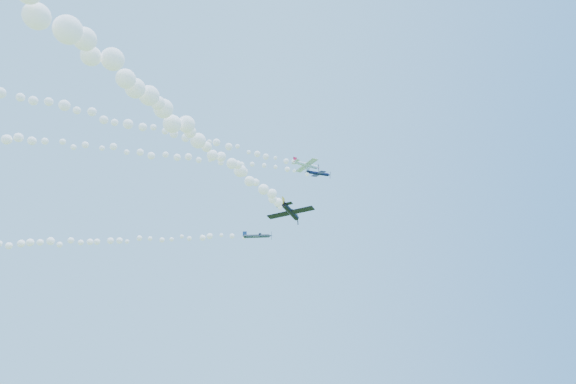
{
  "coord_description": "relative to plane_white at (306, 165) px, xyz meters",
  "views": [
    {
      "loc": [
        -9.78,
        -99.59,
        13.46
      ],
      "look_at": [
        1.26,
        -4.95,
        47.59
      ],
      "focal_mm": 30.0,
      "sensor_mm": 36.0,
      "label": 1
    }
  ],
  "objects": [
    {
      "name": "smoke_trail_grey",
      "position": [
        -52.39,
        19.8,
        -14.35
      ],
      "size": [
        80.62,
        19.32,
        3.16
      ],
      "primitive_type": null,
      "color": "white"
    },
    {
      "name": "smoke_trail_navy",
      "position": [
        -34.06,
        -6.17,
        -1.7
      ],
      "size": [
        70.35,
        15.62,
        2.45
      ],
      "primitive_type": null,
      "color": "white"
    },
    {
      "name": "smoke_trail_black",
      "position": [
        -21.35,
        -49.11,
        -17.08
      ],
      "size": [
        30.57,
        58.0,
        3.21
      ],
      "primitive_type": null,
      "color": "white"
    },
    {
      "name": "plane_navy",
      "position": [
        2.88,
        1.1,
        -1.51
      ],
      "size": [
        6.07,
        6.39,
        1.96
      ],
      "rotation": [
        0.18,
        0.02,
        0.19
      ],
      "color": "#0C1238"
    },
    {
      "name": "plane_grey",
      "position": [
        -10.06,
        10.71,
        -13.95
      ],
      "size": [
        7.03,
        7.34,
        2.07
      ],
      "rotation": [
        0.19,
        -0.01,
        -0.21
      ],
      "color": "#343F4C"
    },
    {
      "name": "smoke_trail_white",
      "position": [
        -35.52,
        -16.34,
        -0.3
      ],
      "size": [
        67.49,
        32.42,
        2.96
      ],
      "primitive_type": null,
      "color": "white"
    },
    {
      "name": "plane_black",
      "position": [
        -5.8,
        -18.13,
        -16.84
      ],
      "size": [
        8.21,
        7.72,
        3.06
      ],
      "rotation": [
        -0.11,
        0.08,
        1.11
      ],
      "color": "black"
    },
    {
      "name": "plane_white",
      "position": [
        0.0,
        0.0,
        0.0
      ],
      "size": [
        6.83,
        7.22,
        2.2
      ],
      "rotation": [
        -0.08,
        0.01,
        0.43
      ],
      "color": "white"
    }
  ]
}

